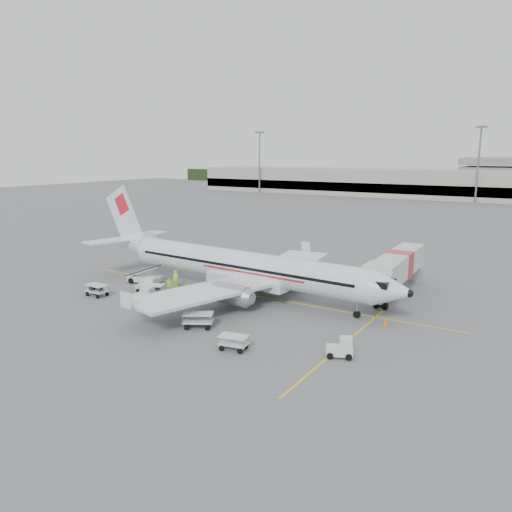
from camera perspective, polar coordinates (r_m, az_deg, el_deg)
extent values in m
plane|color=#56595B|center=(52.58, -1.15, -4.44)|extent=(360.00, 360.00, 0.00)
cube|color=yellow|center=(52.58, -1.15, -4.43)|extent=(44.00, 0.20, 0.01)
cube|color=yellow|center=(39.73, 9.81, -10.06)|extent=(0.20, 20.00, 0.01)
cone|color=orange|center=(44.72, 14.59, -7.29)|extent=(0.43, 0.43, 0.70)
cone|color=orange|center=(59.74, 7.73, -2.27)|extent=(0.36, 0.36, 0.58)
cone|color=orange|center=(39.97, -1.44, -9.23)|extent=(0.42, 0.42, 0.68)
imported|color=#A6DF16|center=(56.01, -9.17, -2.57)|extent=(0.77, 0.59, 1.90)
imported|color=#A6DF16|center=(53.33, -5.59, -3.22)|extent=(1.03, 1.12, 1.86)
imported|color=#A6DF16|center=(51.95, -3.47, -3.58)|extent=(0.82, 1.28, 1.88)
imported|color=#A6DF16|center=(53.74, -9.91, -3.35)|extent=(0.98, 0.45, 1.63)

